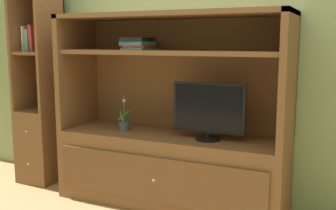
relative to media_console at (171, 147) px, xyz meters
name	(u,v)px	position (x,y,z in m)	size (l,w,h in m)	color
painted_rear_wall	(187,35)	(0.00, 0.34, 0.92)	(6.00, 0.10, 2.80)	#8C9E6B
media_console	(171,147)	(0.00, 0.00, 0.00)	(1.89, 0.61, 1.57)	brown
tv_monitor	(208,110)	(0.34, -0.06, 0.34)	(0.58, 0.20, 0.44)	black
potted_plant	(124,125)	(-0.42, -0.05, 0.16)	(0.10, 0.12, 0.30)	#384C56
magazine_stack	(139,44)	(-0.29, -0.01, 0.85)	(0.23, 0.33, 0.10)	teal
bookshelf_tall	(41,114)	(-1.38, 0.00, 0.17)	(0.36, 0.40, 1.90)	brown
upright_book_row	(32,39)	(-1.44, -0.01, 0.88)	(0.14, 0.18, 0.25)	silver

